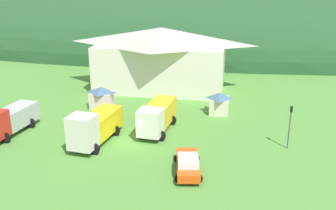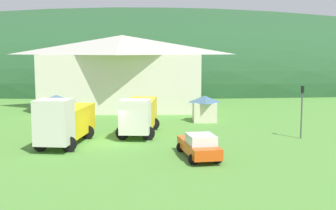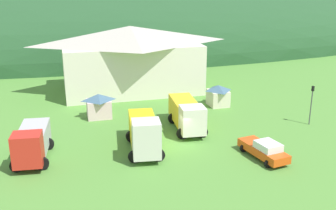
{
  "view_description": "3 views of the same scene",
  "coord_description": "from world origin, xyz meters",
  "px_view_note": "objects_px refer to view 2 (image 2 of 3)",
  "views": [
    {
      "loc": [
        9.57,
        -32.84,
        15.36
      ],
      "look_at": [
        3.07,
        3.94,
        2.74
      ],
      "focal_mm": 39.8,
      "sensor_mm": 36.0,
      "label": 1
    },
    {
      "loc": [
        3.74,
        -34.03,
        7.1
      ],
      "look_at": [
        4.43,
        0.45,
        2.83
      ],
      "focal_mm": 47.63,
      "sensor_mm": 36.0,
      "label": 2
    },
    {
      "loc": [
        -10.09,
        -33.73,
        15.03
      ],
      "look_at": [
        0.19,
        3.75,
        2.64
      ],
      "focal_mm": 42.79,
      "sensor_mm": 36.0,
      "label": 3
    }
  ],
  "objects_px": {
    "traffic_light_east": "(302,106)",
    "traffic_cone_near_pickup": "(40,150)",
    "service_pickup_orange": "(199,146)",
    "play_shed_pink": "(57,108)",
    "depot_building": "(122,71)",
    "flatbed_truck_yellow": "(65,121)",
    "heavy_rig_striped": "(139,114)",
    "play_shed_cream": "(204,108)"
  },
  "relations": [
    {
      "from": "depot_building",
      "to": "traffic_cone_near_pickup",
      "type": "bearing_deg",
      "value": -100.53
    },
    {
      "from": "flatbed_truck_yellow",
      "to": "service_pickup_orange",
      "type": "distance_m",
      "value": 10.65
    },
    {
      "from": "depot_building",
      "to": "play_shed_cream",
      "type": "xyz_separation_m",
      "value": [
        8.95,
        -9.98,
        -3.24
      ]
    },
    {
      "from": "depot_building",
      "to": "service_pickup_orange",
      "type": "relative_size",
      "value": 3.64
    },
    {
      "from": "heavy_rig_striped",
      "to": "traffic_cone_near_pickup",
      "type": "distance_m",
      "value": 9.13
    },
    {
      "from": "heavy_rig_striped",
      "to": "service_pickup_orange",
      "type": "distance_m",
      "value": 9.5
    },
    {
      "from": "traffic_cone_near_pickup",
      "to": "play_shed_cream",
      "type": "bearing_deg",
      "value": 43.6
    },
    {
      "from": "play_shed_pink",
      "to": "service_pickup_orange",
      "type": "height_order",
      "value": "play_shed_pink"
    },
    {
      "from": "play_shed_cream",
      "to": "service_pickup_orange",
      "type": "height_order",
      "value": "play_shed_cream"
    },
    {
      "from": "depot_building",
      "to": "heavy_rig_striped",
      "type": "distance_m",
      "value": 17.22
    },
    {
      "from": "play_shed_pink",
      "to": "traffic_cone_near_pickup",
      "type": "xyz_separation_m",
      "value": [
        1.43,
        -11.92,
        -1.41
      ]
    },
    {
      "from": "play_shed_cream",
      "to": "service_pickup_orange",
      "type": "relative_size",
      "value": 0.51
    },
    {
      "from": "heavy_rig_striped",
      "to": "play_shed_cream",
      "type": "bearing_deg",
      "value": 142.21
    },
    {
      "from": "heavy_rig_striped",
      "to": "traffic_cone_near_pickup",
      "type": "height_order",
      "value": "heavy_rig_striped"
    },
    {
      "from": "play_shed_cream",
      "to": "heavy_rig_striped",
      "type": "height_order",
      "value": "heavy_rig_striped"
    },
    {
      "from": "service_pickup_orange",
      "to": "play_shed_pink",
      "type": "bearing_deg",
      "value": -148.74
    },
    {
      "from": "heavy_rig_striped",
      "to": "traffic_cone_near_pickup",
      "type": "xyz_separation_m",
      "value": [
        -6.9,
        -5.72,
        -1.74
      ]
    },
    {
      "from": "play_shed_pink",
      "to": "flatbed_truck_yellow",
      "type": "xyz_separation_m",
      "value": [
        2.96,
        -10.35,
        0.41
      ]
    },
    {
      "from": "heavy_rig_striped",
      "to": "traffic_light_east",
      "type": "relative_size",
      "value": 1.79
    },
    {
      "from": "traffic_cone_near_pickup",
      "to": "heavy_rig_striped",
      "type": "bearing_deg",
      "value": 39.64
    },
    {
      "from": "play_shed_cream",
      "to": "service_pickup_orange",
      "type": "xyz_separation_m",
      "value": [
        -1.89,
        -15.19,
        -0.51
      ]
    },
    {
      "from": "depot_building",
      "to": "heavy_rig_striped",
      "type": "bearing_deg",
      "value": -80.77
    },
    {
      "from": "play_shed_cream",
      "to": "flatbed_truck_yellow",
      "type": "distance_m",
      "value": 15.93
    },
    {
      "from": "depot_building",
      "to": "flatbed_truck_yellow",
      "type": "distance_m",
      "value": 21.25
    },
    {
      "from": "play_shed_pink",
      "to": "flatbed_truck_yellow",
      "type": "height_order",
      "value": "flatbed_truck_yellow"
    },
    {
      "from": "heavy_rig_striped",
      "to": "traffic_cone_near_pickup",
      "type": "bearing_deg",
      "value": -45.61
    },
    {
      "from": "heavy_rig_striped",
      "to": "traffic_light_east",
      "type": "xyz_separation_m",
      "value": [
        13.15,
        -2.04,
        0.86
      ]
    },
    {
      "from": "traffic_light_east",
      "to": "traffic_cone_near_pickup",
      "type": "height_order",
      "value": "traffic_light_east"
    },
    {
      "from": "play_shed_cream",
      "to": "service_pickup_orange",
      "type": "bearing_deg",
      "value": -97.08
    },
    {
      "from": "play_shed_pink",
      "to": "service_pickup_orange",
      "type": "relative_size",
      "value": 0.53
    },
    {
      "from": "heavy_rig_striped",
      "to": "service_pickup_orange",
      "type": "relative_size",
      "value": 1.42
    },
    {
      "from": "play_shed_pink",
      "to": "traffic_cone_near_pickup",
      "type": "bearing_deg",
      "value": -83.18
    },
    {
      "from": "flatbed_truck_yellow",
      "to": "traffic_cone_near_pickup",
      "type": "bearing_deg",
      "value": -37.17
    },
    {
      "from": "depot_building",
      "to": "play_shed_pink",
      "type": "xyz_separation_m",
      "value": [
        -5.6,
        -10.56,
        -3.16
      ]
    },
    {
      "from": "heavy_rig_striped",
      "to": "traffic_light_east",
      "type": "bearing_deg",
      "value": 85.93
    },
    {
      "from": "traffic_cone_near_pickup",
      "to": "depot_building",
      "type": "bearing_deg",
      "value": 79.47
    },
    {
      "from": "play_shed_cream",
      "to": "heavy_rig_striped",
      "type": "bearing_deg",
      "value": -132.54
    },
    {
      "from": "play_shed_pink",
      "to": "service_pickup_orange",
      "type": "distance_m",
      "value": 19.35
    },
    {
      "from": "depot_building",
      "to": "service_pickup_orange",
      "type": "distance_m",
      "value": 26.41
    },
    {
      "from": "play_shed_cream",
      "to": "traffic_cone_near_pickup",
      "type": "relative_size",
      "value": 5.0
    },
    {
      "from": "flatbed_truck_yellow",
      "to": "depot_building",
      "type": "bearing_deg",
      "value": 179.82
    },
    {
      "from": "play_shed_pink",
      "to": "flatbed_truck_yellow",
      "type": "bearing_deg",
      "value": -74.04
    }
  ]
}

